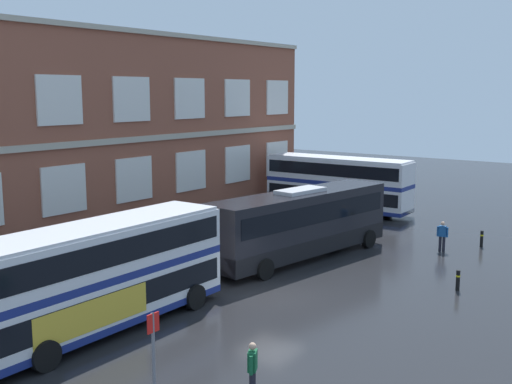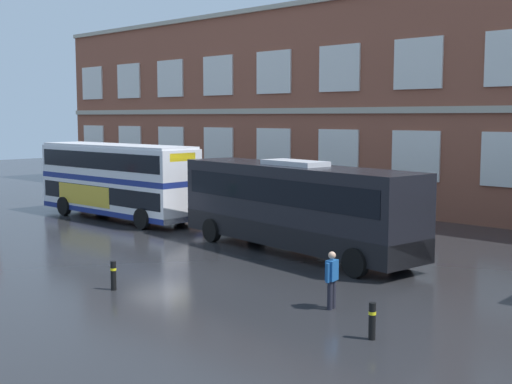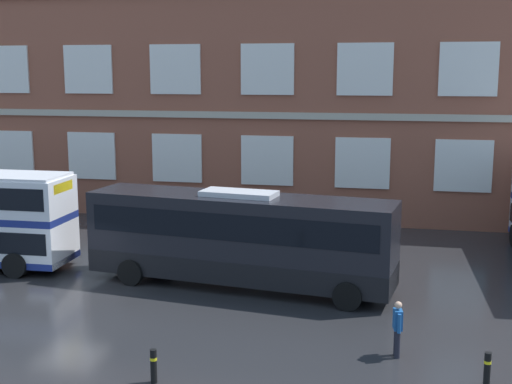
% 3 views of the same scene
% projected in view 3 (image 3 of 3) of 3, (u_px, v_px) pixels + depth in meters
% --- Properties ---
extents(ground_plane, '(120.00, 120.00, 0.00)m').
position_uv_depth(ground_plane, '(91.00, 279.00, 27.66)').
color(ground_plane, '#232326').
extents(brick_terminal_building, '(51.97, 8.19, 12.67)m').
position_uv_depth(brick_terminal_building, '(157.00, 106.00, 42.55)').
color(brick_terminal_building, brown).
rests_on(brick_terminal_building, ground).
extents(touring_coach, '(12.24, 4.17, 3.80)m').
position_uv_depth(touring_coach, '(239.00, 239.00, 26.42)').
color(touring_coach, black).
rests_on(touring_coach, ground).
extents(second_passenger, '(0.30, 0.64, 1.70)m').
position_uv_depth(second_passenger, '(398.00, 327.00, 20.01)').
color(second_passenger, black).
rests_on(second_passenger, ground).
extents(safety_bollard_west, '(0.19, 0.19, 0.95)m').
position_uv_depth(safety_bollard_west, '(154.00, 365.00, 18.40)').
color(safety_bollard_west, black).
rests_on(safety_bollard_west, ground).
extents(safety_bollard_east, '(0.19, 0.19, 0.95)m').
position_uv_depth(safety_bollard_east, '(487.00, 369.00, 18.19)').
color(safety_bollard_east, black).
rests_on(safety_bollard_east, ground).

